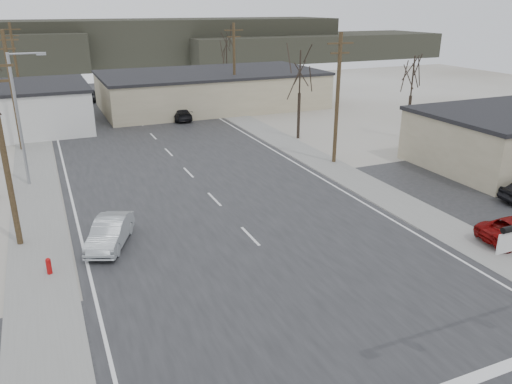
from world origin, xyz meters
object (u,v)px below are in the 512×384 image
sedan_crossing (110,232)px  car_far_b (89,95)px  car_parked_dark_b (504,166)px  car_far_a (180,114)px  fire_hydrant (49,266)px

sedan_crossing → car_far_b: 44.07m
car_far_b → car_parked_dark_b: size_ratio=1.05×
sedan_crossing → car_far_a: sedan_crossing is taller
fire_hydrant → car_far_b: 46.32m
fire_hydrant → car_far_a: 33.41m
car_parked_dark_b → fire_hydrant: bearing=70.0°
sedan_crossing → car_parked_dark_b: sedan_crossing is taller
fire_hydrant → car_parked_dark_b: 31.64m
sedan_crossing → car_far_a: bearing=91.5°
car_far_a → fire_hydrant: bearing=65.3°
fire_hydrant → sedan_crossing: size_ratio=0.20×
sedan_crossing → car_far_b: size_ratio=1.00×
fire_hydrant → car_far_a: (14.54, 30.08, 0.27)m
fire_hydrant → car_parked_dark_b: (31.56, 2.27, 0.27)m
fire_hydrant → car_parked_dark_b: car_parked_dark_b is taller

